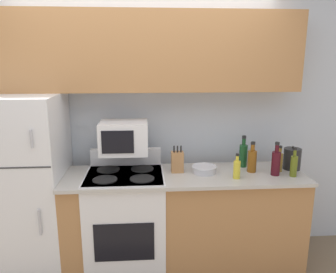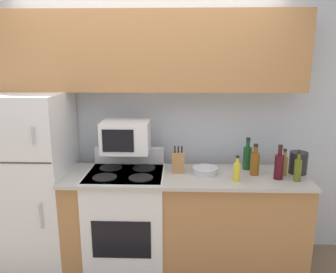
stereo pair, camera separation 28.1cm
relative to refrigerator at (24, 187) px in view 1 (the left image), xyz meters
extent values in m
cube|color=silver|center=(1.07, 0.39, 0.45)|extent=(8.00, 0.05, 2.55)
cube|color=#B27A47|center=(1.43, -0.06, -0.37)|extent=(2.14, 0.58, 0.90)
cube|color=#BCB7AD|center=(1.43, -0.08, 0.10)|extent=(2.14, 0.62, 0.03)
cube|color=white|center=(0.00, 0.00, 0.00)|extent=(0.73, 0.70, 1.64)
cube|color=#383838|center=(0.00, -0.35, 0.30)|extent=(0.71, 0.01, 0.01)
cylinder|color=#B7B7BC|center=(0.23, -0.37, 0.53)|extent=(0.02, 0.02, 0.14)
cylinder|color=#B7B7BC|center=(0.23, -0.37, -0.16)|extent=(0.02, 0.02, 0.22)
cube|color=#B27A47|center=(1.07, 0.21, 1.17)|extent=(2.87, 0.30, 0.70)
cube|color=white|center=(0.90, -0.08, -0.35)|extent=(0.69, 0.58, 0.94)
cube|color=black|center=(0.90, -0.37, -0.37)|extent=(0.50, 0.01, 0.34)
cube|color=#2D2D2D|center=(0.90, -0.08, 0.12)|extent=(0.66, 0.56, 0.01)
cube|color=white|center=(0.90, 0.20, 0.20)|extent=(0.66, 0.06, 0.16)
cylinder|color=black|center=(0.74, -0.20, 0.13)|extent=(0.21, 0.21, 0.01)
cylinder|color=black|center=(1.06, -0.20, 0.13)|extent=(0.21, 0.21, 0.01)
cylinder|color=black|center=(0.74, 0.05, 0.13)|extent=(0.21, 0.21, 0.01)
cylinder|color=black|center=(1.06, 0.05, 0.13)|extent=(0.21, 0.21, 0.01)
cube|color=white|center=(0.90, 0.05, 0.43)|extent=(0.42, 0.33, 0.28)
cube|color=black|center=(0.86, -0.12, 0.43)|extent=(0.27, 0.01, 0.20)
cube|color=#B27A47|center=(1.37, -0.01, 0.20)|extent=(0.11, 0.09, 0.19)
cylinder|color=black|center=(1.34, -0.02, 0.33)|extent=(0.01, 0.01, 0.06)
cylinder|color=black|center=(1.37, -0.02, 0.33)|extent=(0.01, 0.01, 0.06)
cylinder|color=black|center=(1.40, -0.02, 0.33)|extent=(0.01, 0.01, 0.06)
cylinder|color=silver|center=(1.61, -0.05, 0.14)|extent=(0.21, 0.21, 0.06)
torus|color=silver|center=(1.61, -0.05, 0.17)|extent=(0.23, 0.23, 0.01)
cylinder|color=gold|center=(1.87, -0.21, 0.19)|extent=(0.06, 0.06, 0.15)
cylinder|color=gold|center=(1.87, -0.21, 0.29)|extent=(0.03, 0.03, 0.05)
cylinder|color=black|center=(1.87, -0.21, 0.32)|extent=(0.03, 0.03, 0.02)
cylinder|color=#5B6619|center=(2.37, -0.20, 0.20)|extent=(0.06, 0.06, 0.18)
cylinder|color=#5B6619|center=(2.37, -0.20, 0.32)|extent=(0.03, 0.03, 0.06)
cylinder|color=black|center=(2.37, -0.20, 0.36)|extent=(0.03, 0.03, 0.02)
cylinder|color=brown|center=(2.05, -0.06, 0.21)|extent=(0.08, 0.08, 0.20)
cylinder|color=brown|center=(2.05, -0.06, 0.34)|extent=(0.04, 0.04, 0.06)
cylinder|color=black|center=(2.05, -0.06, 0.38)|extent=(0.04, 0.04, 0.02)
cylinder|color=#194C23|center=(2.01, 0.10, 0.22)|extent=(0.08, 0.08, 0.21)
cylinder|color=#194C23|center=(2.01, 0.10, 0.35)|extent=(0.03, 0.03, 0.07)
cylinder|color=black|center=(2.01, 0.10, 0.40)|extent=(0.04, 0.04, 0.02)
cylinder|color=#470F19|center=(2.23, -0.15, 0.22)|extent=(0.08, 0.08, 0.21)
cylinder|color=#470F19|center=(2.23, -0.15, 0.35)|extent=(0.03, 0.03, 0.07)
cylinder|color=black|center=(2.23, -0.15, 0.40)|extent=(0.04, 0.04, 0.02)
cylinder|color=olive|center=(2.30, -0.06, 0.20)|extent=(0.06, 0.06, 0.17)
cylinder|color=olive|center=(2.30, -0.06, 0.31)|extent=(0.03, 0.03, 0.05)
cylinder|color=black|center=(2.30, -0.06, 0.34)|extent=(0.03, 0.03, 0.02)
cylinder|color=black|center=(2.45, 0.00, 0.21)|extent=(0.16, 0.16, 0.20)
sphere|color=black|center=(2.45, 0.00, 0.32)|extent=(0.02, 0.02, 0.02)
camera|label=1|loc=(1.09, -2.82, 1.11)|focal=35.00mm
camera|label=2|loc=(1.37, -2.83, 1.11)|focal=35.00mm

